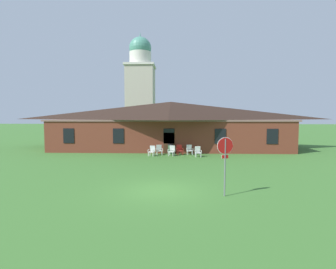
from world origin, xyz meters
TOP-DOWN VIEW (x-y plane):
  - ground_plane at (0.00, 0.00)m, footprint 200.00×200.00m
  - brick_building at (0.00, 18.22)m, footprint 26.47×10.40m
  - dome_tower at (-5.84, 34.44)m, footprint 5.18×5.18m
  - stop_sign at (3.17, -0.83)m, footprint 0.78×0.23m
  - lawn_chair_by_porch at (-1.55, 11.65)m, footprint 0.74×0.79m
  - lawn_chair_near_door at (-0.93, 12.40)m, footprint 0.72×0.76m
  - lawn_chair_left_end at (0.32, 11.83)m, footprint 0.75×0.80m
  - lawn_chair_middle at (1.06, 12.54)m, footprint 0.74×0.78m
  - lawn_chair_right_end at (2.02, 12.62)m, footprint 0.71×0.75m
  - lawn_chair_far_side at (2.75, 11.20)m, footprint 0.67×0.70m
  - trash_bin at (0.17, 12.93)m, footprint 0.56×0.56m

SIDE VIEW (x-z plane):
  - ground_plane at x=0.00m, z-range 0.00..0.00m
  - trash_bin at x=0.17m, z-range 0.01..0.99m
  - lawn_chair_by_porch at x=-1.55m, z-range 0.02..0.98m
  - lawn_chair_near_door at x=-0.93m, z-range 0.02..0.98m
  - lawn_chair_left_end at x=0.32m, z-range 0.02..0.98m
  - lawn_chair_middle at x=1.06m, z-range 0.02..0.98m
  - lawn_chair_right_end at x=2.02m, z-range 0.02..0.98m
  - lawn_chair_far_side at x=2.75m, z-range 0.02..0.98m
  - stop_sign at x=3.17m, z-range 0.60..3.42m
  - brick_building at x=0.00m, z-range 0.05..5.46m
  - dome_tower at x=-5.84m, z-range -0.82..17.59m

